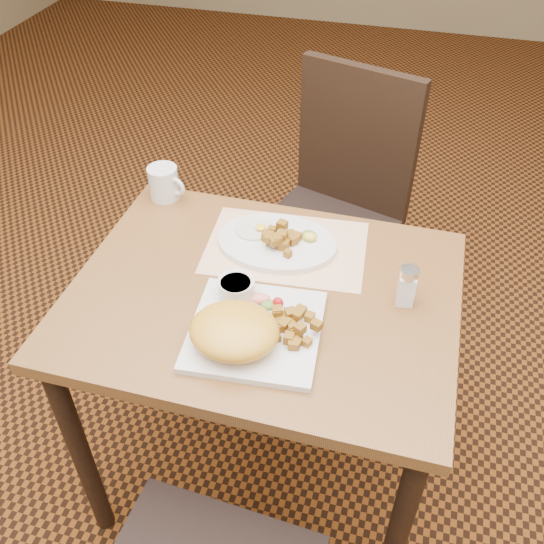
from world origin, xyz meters
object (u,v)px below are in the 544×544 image
Objects in this scene: table at (263,324)px; plate_oval at (277,242)px; plate_square at (255,331)px; chair_far at (337,200)px; coffee_mug at (164,183)px; salt_shaker at (407,286)px.

table is 0.21m from plate_oval.
plate_square is at bearing -83.75° from plate_oval.
coffee_mug is (-0.43, -0.42, 0.26)m from chair_far.
plate_square is 0.31m from plate_oval.
plate_oval is at bearing 96.25° from plate_square.
table is 7.98× the size of coffee_mug.
salt_shaker is 0.89× the size of coffee_mug.
salt_shaker is (0.32, 0.05, 0.16)m from table.
chair_far is at bearing 44.26° from coffee_mug.
salt_shaker is at bearing 9.08° from table.
plate_oval is 0.38m from coffee_mug.
table is 0.18m from plate_square.
chair_far reaches higher than coffee_mug.
coffee_mug reaches higher than plate_square.
salt_shaker reaches higher than table.
salt_shaker is at bearing -20.07° from plate_oval.
chair_far is at bearing 87.66° from plate_square.
chair_far reaches higher than plate_square.
plate_oval is at bearing 159.93° from salt_shaker.
plate_square is 2.48× the size of coffee_mug.
salt_shaker reaches higher than plate_oval.
chair_far reaches higher than salt_shaker.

